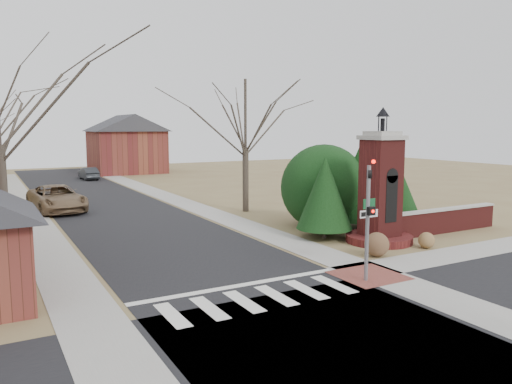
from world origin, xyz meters
TOP-DOWN VIEW (x-y plane):
  - ground at (0.00, 0.00)m, footprint 120.00×120.00m
  - main_street at (0.00, 22.00)m, footprint 8.00×70.00m
  - cross_street at (0.00, -3.00)m, footprint 120.00×8.00m
  - crosswalk_zone at (0.00, 0.80)m, footprint 8.00×2.20m
  - stop_bar at (0.00, 2.30)m, footprint 8.00×0.35m
  - sidewalk_right_main at (5.20, 22.00)m, footprint 2.00×60.00m
  - sidewalk_left at (-5.20, 22.00)m, footprint 2.00×60.00m
  - curb_apron at (4.80, 1.00)m, footprint 2.40×2.40m
  - traffic_signal_pole at (4.30, 0.57)m, footprint 0.28×0.41m
  - sign_post at (5.59, 1.99)m, footprint 0.90×0.07m
  - brick_gate_monument at (9.00, 4.99)m, footprint 3.20×3.20m
  - brick_garden_wall at (13.50, 5.00)m, footprint 7.50×0.50m
  - house_distant_right at (7.99, 47.99)m, footprint 8.80×8.80m
  - evergreen_near at (7.20, 7.00)m, footprint 2.80×2.80m
  - evergreen_mid at (10.50, 8.20)m, footprint 3.40×3.40m
  - evergreen_far at (12.50, 7.20)m, footprint 2.40×2.40m
  - evergreen_mass at (9.00, 9.50)m, footprint 4.80×4.80m
  - bare_tree_3 at (7.50, 16.00)m, footprint 7.00×7.00m
  - pickup_truck at (-3.40, 22.11)m, footprint 3.48×6.44m
  - distant_car at (2.28, 41.68)m, footprint 1.56×4.01m
  - dry_shrub_left at (7.02, 3.00)m, footprint 1.06×1.06m
  - dry_shrub_right at (10.04, 3.00)m, footprint 0.75×0.75m

SIDE VIEW (x-z plane):
  - ground at x=0.00m, z-range 0.00..0.00m
  - main_street at x=0.00m, z-range 0.00..0.01m
  - cross_street at x=0.00m, z-range 0.00..0.01m
  - crosswalk_zone at x=0.00m, z-range 0.00..0.02m
  - stop_bar at x=0.00m, z-range 0.00..0.02m
  - sidewalk_right_main at x=5.20m, z-range 0.00..0.02m
  - sidewalk_left at x=-5.20m, z-range 0.00..0.02m
  - curb_apron at x=4.80m, z-range 0.00..0.02m
  - dry_shrub_right at x=10.04m, z-range 0.00..0.75m
  - dry_shrub_left at x=7.02m, z-range 0.00..1.06m
  - distant_car at x=2.28m, z-range 0.00..1.30m
  - brick_garden_wall at x=13.50m, z-range 0.01..1.31m
  - pickup_truck at x=-3.40m, z-range 0.00..1.72m
  - evergreen_far at x=12.50m, z-range 0.25..3.55m
  - sign_post at x=5.59m, z-range 0.57..3.32m
  - brick_gate_monument at x=9.00m, z-range -1.07..5.40m
  - evergreen_near at x=7.20m, z-range 0.25..4.35m
  - evergreen_mass at x=9.00m, z-range 0.00..4.80m
  - traffic_signal_pole at x=4.30m, z-range 0.34..4.84m
  - evergreen_mid at x=10.50m, z-range 0.25..4.95m
  - house_distant_right at x=7.99m, z-range 0.00..7.30m
  - bare_tree_3 at x=7.50m, z-range 1.84..11.54m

